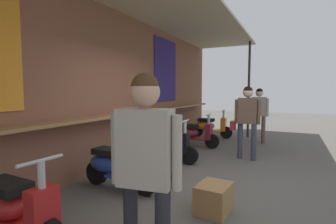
{
  "coord_description": "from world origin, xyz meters",
  "views": [
    {
      "loc": [
        -4.21,
        -1.48,
        1.59
      ],
      "look_at": [
        1.74,
        1.43,
        1.05
      ],
      "focal_mm": 27.35,
      "sensor_mm": 36.0,
      "label": 1
    }
  ],
  "objects_px": {
    "shopper_browsing": "(259,109)",
    "scooter_blue": "(115,165)",
    "scooter_red": "(13,208)",
    "scooter_maroon": "(192,133)",
    "shopper_passing": "(145,158)",
    "merchandise_crate": "(214,198)",
    "scooter_black": "(165,145)",
    "scooter_orange": "(209,126)",
    "shopper_with_handbag": "(247,115)"
  },
  "relations": [
    {
      "from": "scooter_black",
      "to": "scooter_maroon",
      "type": "bearing_deg",
      "value": 86.23
    },
    {
      "from": "scooter_orange",
      "to": "shopper_browsing",
      "type": "xyz_separation_m",
      "value": [
        -0.16,
        -1.63,
        0.65
      ]
    },
    {
      "from": "scooter_orange",
      "to": "shopper_browsing",
      "type": "bearing_deg",
      "value": -9.88
    },
    {
      "from": "shopper_passing",
      "to": "merchandise_crate",
      "type": "distance_m",
      "value": 1.77
    },
    {
      "from": "scooter_red",
      "to": "scooter_orange",
      "type": "relative_size",
      "value": 1.0
    },
    {
      "from": "scooter_red",
      "to": "shopper_with_handbag",
      "type": "relative_size",
      "value": 0.82
    },
    {
      "from": "scooter_blue",
      "to": "shopper_with_handbag",
      "type": "distance_m",
      "value": 3.3
    },
    {
      "from": "shopper_with_handbag",
      "to": "merchandise_crate",
      "type": "bearing_deg",
      "value": 0.32
    },
    {
      "from": "scooter_maroon",
      "to": "shopper_browsing",
      "type": "distance_m",
      "value": 2.32
    },
    {
      "from": "scooter_blue",
      "to": "scooter_maroon",
      "type": "bearing_deg",
      "value": 92.83
    },
    {
      "from": "merchandise_crate",
      "to": "scooter_blue",
      "type": "bearing_deg",
      "value": 86.81
    },
    {
      "from": "scooter_red",
      "to": "scooter_orange",
      "type": "xyz_separation_m",
      "value": [
        6.91,
        -0.0,
        0.0
      ]
    },
    {
      "from": "scooter_black",
      "to": "scooter_maroon",
      "type": "xyz_separation_m",
      "value": [
        1.76,
        0.0,
        0.0
      ]
    },
    {
      "from": "scooter_blue",
      "to": "shopper_passing",
      "type": "distance_m",
      "value": 2.34
    },
    {
      "from": "scooter_maroon",
      "to": "scooter_orange",
      "type": "xyz_separation_m",
      "value": [
        1.68,
        -0.0,
        0.0
      ]
    },
    {
      "from": "scooter_red",
      "to": "merchandise_crate",
      "type": "height_order",
      "value": "scooter_red"
    },
    {
      "from": "shopper_browsing",
      "to": "merchandise_crate",
      "type": "xyz_separation_m",
      "value": [
        -5.14,
        -0.04,
        -0.85
      ]
    },
    {
      "from": "scooter_blue",
      "to": "scooter_orange",
      "type": "xyz_separation_m",
      "value": [
        5.21,
        -0.0,
        0.0
      ]
    },
    {
      "from": "scooter_red",
      "to": "scooter_maroon",
      "type": "distance_m",
      "value": 5.23
    },
    {
      "from": "merchandise_crate",
      "to": "scooter_red",
      "type": "bearing_deg",
      "value": 133.83
    },
    {
      "from": "scooter_red",
      "to": "shopper_passing",
      "type": "height_order",
      "value": "shopper_passing"
    },
    {
      "from": "scooter_red",
      "to": "shopper_passing",
      "type": "relative_size",
      "value": 0.81
    },
    {
      "from": "shopper_with_handbag",
      "to": "shopper_passing",
      "type": "height_order",
      "value": "shopper_passing"
    },
    {
      "from": "shopper_browsing",
      "to": "merchandise_crate",
      "type": "bearing_deg",
      "value": 4.26
    },
    {
      "from": "scooter_orange",
      "to": "shopper_with_handbag",
      "type": "distance_m",
      "value": 2.96
    },
    {
      "from": "shopper_with_handbag",
      "to": "scooter_black",
      "type": "bearing_deg",
      "value": -58.16
    },
    {
      "from": "shopper_with_handbag",
      "to": "scooter_orange",
      "type": "bearing_deg",
      "value": -146.99
    },
    {
      "from": "shopper_browsing",
      "to": "scooter_blue",
      "type": "bearing_deg",
      "value": -14.12
    },
    {
      "from": "shopper_passing",
      "to": "scooter_blue",
      "type": "bearing_deg",
      "value": -144.94
    },
    {
      "from": "scooter_blue",
      "to": "shopper_with_handbag",
      "type": "relative_size",
      "value": 0.82
    },
    {
      "from": "scooter_black",
      "to": "merchandise_crate",
      "type": "height_order",
      "value": "scooter_black"
    },
    {
      "from": "scooter_blue",
      "to": "merchandise_crate",
      "type": "relative_size",
      "value": 2.85
    },
    {
      "from": "scooter_maroon",
      "to": "scooter_blue",
      "type": "bearing_deg",
      "value": -92.06
    },
    {
      "from": "scooter_maroon",
      "to": "shopper_passing",
      "type": "bearing_deg",
      "value": -75.33
    },
    {
      "from": "scooter_orange",
      "to": "scooter_red",
      "type": "bearing_deg",
      "value": -94.2
    },
    {
      "from": "shopper_with_handbag",
      "to": "scooter_maroon",
      "type": "bearing_deg",
      "value": -115.08
    },
    {
      "from": "scooter_blue",
      "to": "scooter_maroon",
      "type": "xyz_separation_m",
      "value": [
        3.53,
        0.0,
        0.0
      ]
    },
    {
      "from": "scooter_maroon",
      "to": "shopper_passing",
      "type": "height_order",
      "value": "shopper_passing"
    },
    {
      "from": "shopper_passing",
      "to": "merchandise_crate",
      "type": "relative_size",
      "value": 3.51
    },
    {
      "from": "scooter_red",
      "to": "shopper_browsing",
      "type": "height_order",
      "value": "shopper_browsing"
    },
    {
      "from": "scooter_blue",
      "to": "shopper_passing",
      "type": "xyz_separation_m",
      "value": [
        -1.62,
        -1.55,
        0.69
      ]
    },
    {
      "from": "scooter_maroon",
      "to": "merchandise_crate",
      "type": "distance_m",
      "value": 4.0
    },
    {
      "from": "scooter_red",
      "to": "scooter_maroon",
      "type": "bearing_deg",
      "value": 92.59
    },
    {
      "from": "scooter_red",
      "to": "merchandise_crate",
      "type": "xyz_separation_m",
      "value": [
        1.61,
        -1.67,
        -0.2
      ]
    },
    {
      "from": "scooter_red",
      "to": "scooter_maroon",
      "type": "height_order",
      "value": "same"
    },
    {
      "from": "scooter_black",
      "to": "scooter_orange",
      "type": "distance_m",
      "value": 3.44
    },
    {
      "from": "scooter_red",
      "to": "scooter_blue",
      "type": "relative_size",
      "value": 1.0
    },
    {
      "from": "scooter_red",
      "to": "shopper_browsing",
      "type": "distance_m",
      "value": 6.97
    },
    {
      "from": "scooter_maroon",
      "to": "scooter_orange",
      "type": "distance_m",
      "value": 1.68
    },
    {
      "from": "scooter_black",
      "to": "scooter_orange",
      "type": "relative_size",
      "value": 1.0
    }
  ]
}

